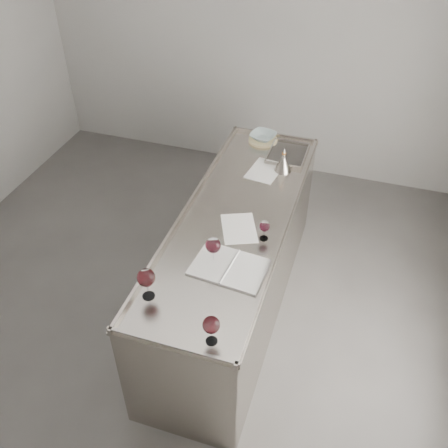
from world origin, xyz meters
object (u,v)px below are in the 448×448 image
(wine_glass_right, at_px, (211,325))
(wine_glass_small, at_px, (265,227))
(wine_glass_middle, at_px, (213,246))
(wine_funnel, at_px, (283,164))
(notebook, at_px, (230,267))
(ceramic_bowl, at_px, (263,136))
(wine_glass_left, at_px, (146,278))
(counter, at_px, (235,263))

(wine_glass_right, height_order, wine_glass_small, wine_glass_right)
(wine_glass_middle, xyz_separation_m, wine_funnel, (0.19, 1.17, -0.07))
(wine_glass_middle, bearing_deg, wine_funnel, 80.78)
(notebook, xyz_separation_m, ceramic_bowl, (-0.19, 1.59, 0.04))
(wine_glass_middle, height_order, wine_glass_small, wine_glass_middle)
(wine_funnel, bearing_deg, ceramic_bowl, 123.63)
(wine_glass_right, bearing_deg, ceramic_bowl, 97.12)
(wine_glass_left, xyz_separation_m, wine_glass_small, (0.52, 0.71, -0.05))
(wine_glass_right, height_order, ceramic_bowl, wine_glass_right)
(counter, xyz_separation_m, wine_glass_right, (0.19, -1.08, 0.60))
(ceramic_bowl, bearing_deg, wine_glass_small, -75.25)
(notebook, relative_size, wine_funnel, 2.39)
(wine_glass_small, bearing_deg, wine_glass_right, -93.75)
(wine_glass_right, relative_size, notebook, 0.38)
(wine_glass_middle, relative_size, wine_glass_right, 1.04)
(counter, distance_m, notebook, 0.71)
(counter, height_order, wine_glass_middle, wine_glass_middle)
(wine_glass_left, height_order, ceramic_bowl, wine_glass_left)
(wine_funnel, bearing_deg, counter, -105.47)
(wine_glass_middle, height_order, ceramic_bowl, wine_glass_middle)
(counter, bearing_deg, wine_funnel, 74.53)
(wine_glass_middle, bearing_deg, counter, 89.77)
(wine_glass_left, bearing_deg, wine_glass_small, 53.74)
(wine_glass_small, relative_size, ceramic_bowl, 0.68)
(counter, height_order, wine_glass_left, wine_glass_left)
(wine_glass_middle, distance_m, notebook, 0.18)
(wine_glass_left, xyz_separation_m, wine_funnel, (0.46, 1.56, -0.09))
(wine_glass_middle, xyz_separation_m, wine_glass_right, (0.19, -0.59, -0.01))
(counter, xyz_separation_m, ceramic_bowl, (-0.08, 1.08, 0.51))
(notebook, distance_m, ceramic_bowl, 1.60)
(wine_glass_middle, distance_m, wine_glass_right, 0.62)
(wine_glass_small, xyz_separation_m, ceramic_bowl, (-0.33, 1.25, -0.06))
(ceramic_bowl, bearing_deg, notebook, -83.02)
(counter, height_order, wine_glass_small, wine_glass_small)
(wine_glass_left, height_order, wine_funnel, wine_glass_left)
(counter, relative_size, wine_glass_middle, 12.39)
(counter, height_order, wine_glass_right, wine_glass_right)
(wine_glass_left, relative_size, ceramic_bowl, 0.98)
(wine_glass_left, distance_m, wine_glass_middle, 0.48)
(wine_glass_middle, bearing_deg, notebook, -10.41)
(wine_glass_left, relative_size, wine_glass_right, 1.13)
(counter, distance_m, wine_funnel, 0.88)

